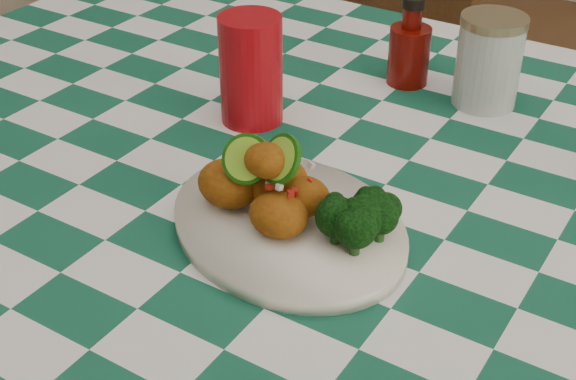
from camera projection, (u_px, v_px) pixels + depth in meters
The scene contains 7 objects.
plate at pixel (288, 226), 0.86m from camera, with size 0.29×0.23×0.02m, color silver, non-canonical shape.
fried_chicken_pile at pixel (271, 179), 0.85m from camera, with size 0.13×0.10×0.09m, color #8D4E0D, non-canonical shape.
broccoli_side at pixel (367, 218), 0.81m from camera, with size 0.07×0.07×0.05m, color black, non-canonical shape.
red_tumbler at pixel (251, 70), 1.05m from camera, with size 0.08×0.08×0.15m, color #99080F.
ketchup_bottle at pixel (410, 41), 1.15m from camera, with size 0.06×0.06×0.13m, color #600904, non-canonical shape.
mason_jar at pixel (489, 61), 1.09m from camera, with size 0.09×0.09×0.13m, color #B2BCBA, non-canonical shape.
wooden_chair_left at pixel (348, 106), 1.88m from camera, with size 0.40×0.42×0.87m, color #472814, non-canonical shape.
Camera 1 is at (0.33, -0.74, 1.30)m, focal length 50.00 mm.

